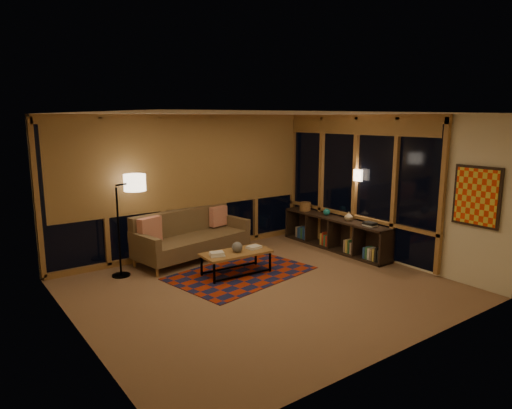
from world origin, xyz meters
TOP-DOWN VIEW (x-y plane):
  - floor at (0.00, 0.00)m, footprint 5.50×5.00m
  - ceiling at (0.00, 0.00)m, footprint 5.50×5.00m
  - walls at (0.00, 0.00)m, footprint 5.51×5.01m
  - window_wall_back at (0.00, 2.43)m, footprint 5.30×0.16m
  - window_wall_right at (2.68, 0.60)m, footprint 0.16×3.70m
  - wall_art at (2.71, -1.85)m, footprint 0.06×0.74m
  - wall_sconce at (2.62, 0.45)m, footprint 0.12×0.18m
  - sofa at (-0.16, 2.00)m, footprint 2.30×1.24m
  - pillow_left at (-0.98, 2.04)m, footprint 0.48×0.29m
  - pillow_right at (0.61, 2.31)m, footprint 0.41×0.21m
  - area_rug at (0.11, 0.78)m, footprint 2.55×1.92m
  - coffee_table at (0.03, 0.80)m, footprint 1.22×0.61m
  - book_stack_a at (-0.36, 0.80)m, footprint 0.27×0.24m
  - book_stack_b at (0.40, 0.77)m, footprint 0.25×0.21m
  - ceramic_pot at (0.04, 0.78)m, footprint 0.21×0.21m
  - floor_lamp at (-1.60, 1.88)m, footprint 0.66×0.54m
  - bookshelf at (2.49, 0.89)m, footprint 0.40×2.63m
  - basket at (2.47, 1.77)m, footprint 0.30×0.30m
  - teal_bowl at (2.49, 1.14)m, footprint 0.17×0.17m
  - vase at (2.49, 0.53)m, footprint 0.21×0.21m
  - shelf_book_stack at (2.49, -0.00)m, footprint 0.16×0.22m

SIDE VIEW (x-z plane):
  - floor at x=0.00m, z-range -0.01..0.01m
  - area_rug at x=0.11m, z-range 0.00..0.01m
  - coffee_table at x=0.03m, z-range 0.00..0.40m
  - bookshelf at x=2.49m, z-range 0.00..0.66m
  - book_stack_b at x=0.40m, z-range 0.40..0.44m
  - book_stack_a at x=-0.36m, z-range 0.40..0.46m
  - sofa at x=-0.16m, z-range 0.00..0.90m
  - ceramic_pot at x=0.04m, z-range 0.40..0.58m
  - pillow_right at x=0.61m, z-range 0.45..0.84m
  - pillow_left at x=-0.98m, z-range 0.45..0.90m
  - shelf_book_stack at x=2.49m, z-range 0.66..0.72m
  - teal_bowl at x=2.49m, z-range 0.66..0.80m
  - vase at x=2.49m, z-range 0.66..0.84m
  - basket at x=2.47m, z-range 0.66..0.84m
  - floor_lamp at x=-1.60m, z-range 0.00..1.70m
  - walls at x=0.00m, z-range 0.00..2.70m
  - window_wall_back at x=0.00m, z-range 0.05..2.65m
  - window_wall_right at x=2.68m, z-range 0.05..2.65m
  - wall_art at x=2.71m, z-range 0.98..1.92m
  - wall_sconce at x=2.62m, z-range 1.44..1.66m
  - ceiling at x=0.00m, z-range 2.70..2.71m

